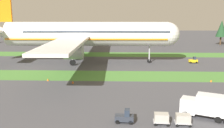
% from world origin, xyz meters
% --- Properties ---
extents(grass_strip_near, '(320.00, 10.42, 0.01)m').
position_xyz_m(grass_strip_near, '(0.00, 33.20, 0.00)').
color(grass_strip_near, '#4C8438').
rests_on(grass_strip_near, ground).
extents(grass_strip_far, '(320.00, 10.42, 0.01)m').
position_xyz_m(grass_strip_far, '(0.00, 66.03, 0.00)').
color(grass_strip_far, '#4C8438').
rests_on(grass_strip_far, ground).
extents(airliner, '(58.46, 72.25, 24.72)m').
position_xyz_m(airliner, '(-15.16, 49.59, 8.87)').
color(airliner, silver).
rests_on(airliner, ground).
extents(baggage_tug, '(2.68, 1.46, 1.97)m').
position_xyz_m(baggage_tug, '(-2.91, 5.87, 0.81)').
color(baggage_tug, '#2D333D').
rests_on(baggage_tug, ground).
extents(cargo_dolly_lead, '(2.29, 1.64, 1.55)m').
position_xyz_m(cargo_dolly_lead, '(2.10, 5.54, 0.92)').
color(cargo_dolly_lead, '#A3A3A8').
rests_on(cargo_dolly_lead, ground).
extents(cargo_dolly_second, '(2.29, 1.64, 1.55)m').
position_xyz_m(cargo_dolly_second, '(5.00, 5.36, 0.92)').
color(cargo_dolly_second, '#A3A3A8').
rests_on(cargo_dolly_second, ground).
extents(catering_truck, '(7.29, 4.93, 3.58)m').
position_xyz_m(catering_truck, '(8.84, 7.91, 1.95)').
color(catering_truck, silver).
rests_on(catering_truck, ground).
extents(pushback_tractor, '(2.63, 1.36, 1.97)m').
position_xyz_m(pushback_tractor, '(18.55, 50.31, 0.81)').
color(pushback_tractor, yellow).
rests_on(pushback_tractor, ground).
extents(ground_crew_marshaller, '(0.36, 0.56, 1.74)m').
position_xyz_m(ground_crew_marshaller, '(11.69, 9.22, 0.95)').
color(ground_crew_marshaller, black).
rests_on(ground_crew_marshaller, ground).
extents(taxiway_marker_0, '(0.44, 0.44, 0.52)m').
position_xyz_m(taxiway_marker_0, '(16.53, 28.28, 0.26)').
color(taxiway_marker_0, orange).
rests_on(taxiway_marker_0, ground).
extents(taxiway_marker_1, '(0.44, 0.44, 0.61)m').
position_xyz_m(taxiway_marker_1, '(-14.01, 25.90, 0.31)').
color(taxiway_marker_1, orange).
rests_on(taxiway_marker_1, ground).
extents(taxiway_marker_3, '(0.44, 0.44, 0.52)m').
position_xyz_m(taxiway_marker_3, '(-20.06, 27.78, 0.26)').
color(taxiway_marker_3, orange).
rests_on(taxiway_marker_3, ground).
extents(distant_tree_line, '(199.59, 10.50, 11.69)m').
position_xyz_m(distant_tree_line, '(-4.47, 96.40, 6.62)').
color(distant_tree_line, '#4C3823').
rests_on(distant_tree_line, ground).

